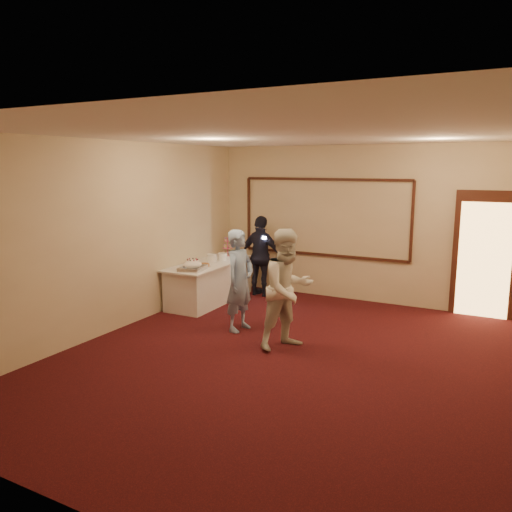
% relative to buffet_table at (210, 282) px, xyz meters
% --- Properties ---
extents(floor, '(7.00, 7.00, 0.00)m').
position_rel_buffet_table_xyz_m(floor, '(2.58, -2.04, -0.39)').
color(floor, black).
rests_on(floor, ground).
extents(room_walls, '(6.04, 7.04, 3.02)m').
position_rel_buffet_table_xyz_m(room_walls, '(2.58, -2.04, 1.64)').
color(room_walls, beige).
rests_on(room_walls, floor).
extents(wall_molding, '(3.45, 0.04, 1.55)m').
position_rel_buffet_table_xyz_m(wall_molding, '(1.78, 1.43, 1.21)').
color(wall_molding, '#361710').
rests_on(wall_molding, room_walls).
extents(doorway, '(1.05, 0.07, 2.20)m').
position_rel_buffet_table_xyz_m(doorway, '(4.73, 1.41, 0.69)').
color(doorway, '#361710').
rests_on(doorway, floor).
extents(buffet_table, '(0.87, 2.17, 0.77)m').
position_rel_buffet_table_xyz_m(buffet_table, '(0.00, 0.00, 0.00)').
color(buffet_table, silver).
rests_on(buffet_table, floor).
extents(pavlova_tray, '(0.48, 0.58, 0.20)m').
position_rel_buffet_table_xyz_m(pavlova_tray, '(0.13, -0.76, 0.47)').
color(pavlova_tray, '#B3B4BA').
rests_on(pavlova_tray, buffet_table).
extents(cupcake_stand, '(0.28, 0.28, 0.41)m').
position_rel_buffet_table_xyz_m(cupcake_stand, '(-0.12, 0.87, 0.53)').
color(cupcake_stand, '#E95894').
rests_on(cupcake_stand, buffet_table).
extents(plate_stack_a, '(0.19, 0.19, 0.16)m').
position_rel_buffet_table_xyz_m(plate_stack_a, '(0.02, 0.04, 0.46)').
color(plate_stack_a, white).
rests_on(plate_stack_a, buffet_table).
extents(plate_stack_b, '(0.17, 0.17, 0.15)m').
position_rel_buffet_table_xyz_m(plate_stack_b, '(0.09, 0.34, 0.46)').
color(plate_stack_b, white).
rests_on(plate_stack_b, buffet_table).
extents(tart, '(0.28, 0.28, 0.06)m').
position_rel_buffet_table_xyz_m(tart, '(0.11, -0.40, 0.41)').
color(tart, white).
rests_on(tart, buffet_table).
extents(man, '(0.45, 0.63, 1.63)m').
position_rel_buffet_table_xyz_m(man, '(1.35, -1.21, 0.43)').
color(man, '#85A4D3').
rests_on(man, floor).
extents(woman, '(0.99, 1.06, 1.74)m').
position_rel_buffet_table_xyz_m(woman, '(2.36, -1.58, 0.48)').
color(woman, silver).
rests_on(woman, floor).
extents(guest, '(0.99, 0.50, 1.63)m').
position_rel_buffet_table_xyz_m(guest, '(0.66, 0.89, 0.43)').
color(guest, black).
rests_on(guest, floor).
extents(camera_flash, '(0.08, 0.06, 0.05)m').
position_rel_buffet_table_xyz_m(camera_flash, '(0.80, 0.75, 0.82)').
color(camera_flash, white).
rests_on(camera_flash, guest).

